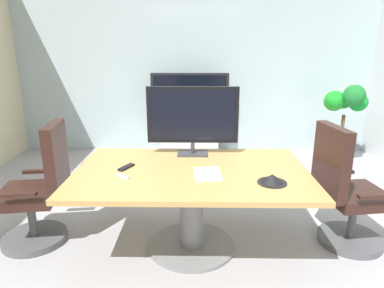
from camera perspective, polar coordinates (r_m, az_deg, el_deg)
ground_plane at (r=3.05m, az=-0.51°, el=-17.98°), size 7.17×7.17×0.00m
wall_back_glass_partition at (r=5.61m, az=0.26°, el=13.72°), size 5.81×0.10×2.92m
conference_table at (r=2.88m, az=-0.08°, el=-7.77°), size 1.92×1.19×0.73m
office_chair_left at (r=3.29m, az=-24.22°, el=-7.78°), size 0.62×0.60×1.09m
office_chair_right at (r=3.25m, az=24.44°, el=-8.10°), size 0.62×0.60×1.09m
tv_monitor at (r=3.11m, az=0.11°, el=4.59°), size 0.84×0.18×0.64m
wall_display_unit at (r=5.40m, az=-0.36°, el=2.68°), size 1.20×0.36×1.31m
potted_plant at (r=5.38m, az=24.19°, el=4.62°), size 0.66×0.65×1.20m
conference_phone at (r=2.61m, az=13.39°, el=-5.79°), size 0.22×0.22×0.07m
remote_control at (r=2.89m, az=-11.00°, el=-3.86°), size 0.12×0.17×0.02m
whiteboard_marker at (r=2.70m, az=-11.56°, el=-5.34°), size 0.12×0.09×0.02m
paper_notepad at (r=2.72m, az=2.61°, el=-5.03°), size 0.23×0.31×0.01m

